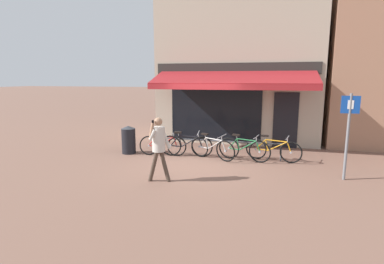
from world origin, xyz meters
name	(u,v)px	position (x,y,z in m)	size (l,w,h in m)	color
ground_plane	(193,162)	(0.00, 0.00, 0.00)	(160.00, 160.00, 0.00)	brown
shop_front	(239,70)	(0.91, 4.35, 2.98)	(6.54, 4.56, 5.97)	tan
bike_rack_rail	(216,143)	(0.57, 0.84, 0.49)	(4.33, 0.04, 0.57)	#47494F
bicycle_red	(163,145)	(-1.22, 0.57, 0.36)	(1.65, 0.52, 0.81)	black
bicycle_black	(186,145)	(-0.40, 0.61, 0.39)	(1.80, 0.52, 0.88)	black
bicycle_silver	(212,148)	(0.50, 0.52, 0.38)	(1.63, 0.88, 0.86)	black
bicycle_green	(244,149)	(1.53, 0.59, 0.38)	(1.70, 0.67, 0.86)	black
bicycle_orange	(273,150)	(2.43, 0.77, 0.37)	(1.76, 0.62, 0.84)	black
pedestrian_adult	(159,142)	(-0.41, -1.93, 1.02)	(0.61, 0.47, 1.67)	#47382D
litter_bin	(129,140)	(-2.48, 0.56, 0.49)	(0.49, 0.49, 0.98)	black
parking_sign	(348,128)	(4.22, -0.62, 1.38)	(0.44, 0.07, 2.24)	slate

